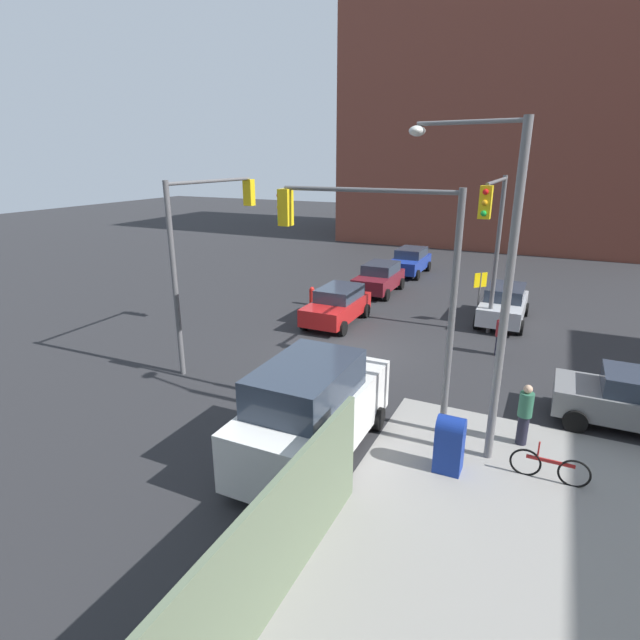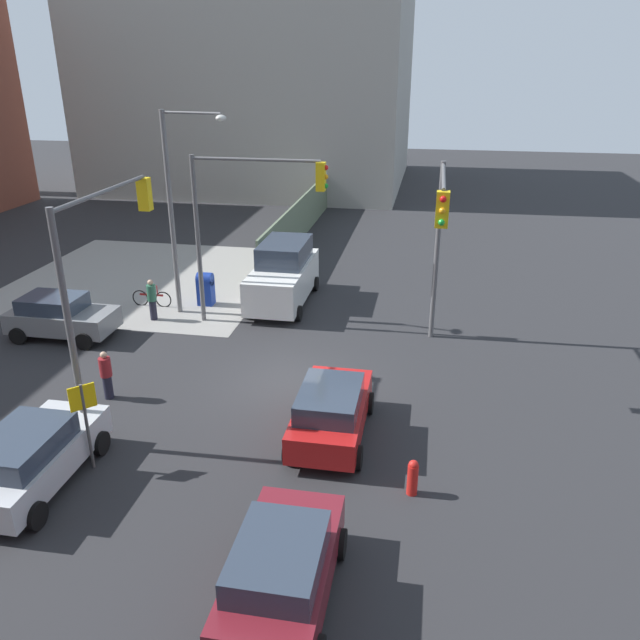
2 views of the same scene
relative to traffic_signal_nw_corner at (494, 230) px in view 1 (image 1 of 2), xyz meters
The scene contains 18 objects.
ground_plane 6.91m from the traffic_signal_nw_corner, 61.02° to the right, with size 120.00×120.00×0.00m, color #28282B.
building_brick_west 30.40m from the traffic_signal_nw_corner, behind, with size 16.00×28.00×23.43m.
traffic_signal_nw_corner is the anchor object (origin of this frame).
traffic_signal_se_corner 10.35m from the traffic_signal_nw_corner, 60.40° to the right, with size 4.98×0.36×6.50m.
traffic_signal_ne_corner 7.26m from the traffic_signal_nw_corner, 15.53° to the right, with size 0.36×5.13×6.50m.
street_lamp_corner 7.70m from the traffic_signal_nw_corner, ahead, with size 0.72×2.66×8.00m.
warning_sign_two_way 4.21m from the traffic_signal_nw_corner, 167.54° to the right, with size 0.48×0.48×2.40m.
mailbox_blue 9.52m from the traffic_signal_nw_corner, ahead, with size 0.56×0.64×1.43m.
fire_hydrant 9.95m from the traffic_signal_nw_corner, 106.08° to the right, with size 0.26×0.26×0.94m.
sedan_maroon 9.72m from the traffic_signal_nw_corner, 134.29° to the right, with size 3.91×2.02×1.62m.
hatchback_red 7.44m from the traffic_signal_nw_corner, 93.86° to the right, with size 4.10×2.02×1.62m.
coupe_gray 7.50m from the traffic_signal_nw_corner, 45.95° to the left, with size 2.02×3.87×1.62m.
sedan_silver 5.39m from the traffic_signal_nw_corner, behind, with size 4.25×2.02×1.62m.
sedan_blue 13.61m from the traffic_signal_nw_corner, 151.84° to the right, with size 4.13×2.02×1.62m.
van_white_delivery 10.46m from the traffic_signal_nw_corner, 15.80° to the right, with size 5.40×2.32×2.62m.
pedestrian_crossing 3.90m from the traffic_signal_nw_corner, 54.88° to the left, with size 0.36×0.36×1.57m.
pedestrian_waiting 7.92m from the traffic_signal_nw_corner, 16.64° to the left, with size 0.36×0.36×1.69m.
bicycle_leaning_on_fence 9.54m from the traffic_signal_nw_corner, 18.43° to the left, with size 0.05×1.75×0.97m.
Camera 1 is at (16.82, 6.66, 7.20)m, focal length 28.00 mm.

